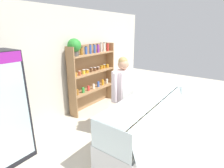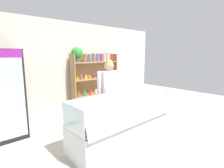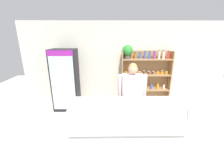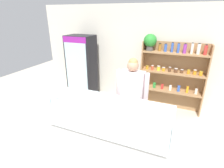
{
  "view_description": "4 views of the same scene",
  "coord_description": "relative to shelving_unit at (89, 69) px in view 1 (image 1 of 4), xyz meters",
  "views": [
    {
      "loc": [
        -2.87,
        -1.19,
        2.19
      ],
      "look_at": [
        -0.24,
        0.72,
        1.16
      ],
      "focal_mm": 28.0,
      "sensor_mm": 36.0,
      "label": 1
    },
    {
      "loc": [
        -2.55,
        -2.33,
        1.78
      ],
      "look_at": [
        -0.13,
        0.37,
        1.16
      ],
      "focal_mm": 28.0,
      "sensor_mm": 36.0,
      "label": 2
    },
    {
      "loc": [
        -0.52,
        -2.68,
        2.26
      ],
      "look_at": [
        -0.47,
        0.69,
        1.17
      ],
      "focal_mm": 24.0,
      "sensor_mm": 36.0,
      "label": 3
    },
    {
      "loc": [
        0.88,
        -2.49,
        2.45
      ],
      "look_at": [
        -0.46,
        0.69,
        1.05
      ],
      "focal_mm": 28.0,
      "sensor_mm": 36.0,
      "label": 4
    }
  ],
  "objects": [
    {
      "name": "shelving_unit",
      "position": [
        0.0,
        0.0,
        0.0
      ],
      "size": [
        1.6,
        0.33,
        1.98
      ],
      "color": "#9E754C",
      "rests_on": "ground"
    },
    {
      "name": "ground_plane",
      "position": [
        -0.54,
        -2.06,
        -1.16
      ],
      "size": [
        12.0,
        12.0,
        0.0
      ],
      "primitive_type": "plane",
      "color": "beige"
    },
    {
      "name": "deli_display_case",
      "position": [
        -0.75,
        -2.07,
        -0.84
      ],
      "size": [
        2.18,
        0.77,
        1.01
      ],
      "color": "silver",
      "rests_on": "ground"
    },
    {
      "name": "back_wall",
      "position": [
        -0.54,
        0.25,
        0.19
      ],
      "size": [
        6.8,
        0.1,
        2.7
      ],
      "primitive_type": "cube",
      "color": "beige",
      "rests_on": "ground"
    },
    {
      "name": "shop_clerk",
      "position": [
        -0.53,
        -1.44,
        -0.16
      ],
      "size": [
        0.67,
        0.25,
        1.68
      ],
      "color": "#4C4233",
      "rests_on": "ground"
    }
  ]
}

